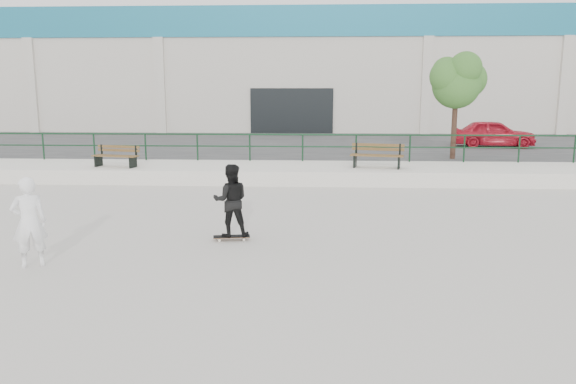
# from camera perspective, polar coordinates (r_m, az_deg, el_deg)

# --- Properties ---
(ground) EXTENTS (120.00, 120.00, 0.00)m
(ground) POSITION_cam_1_polar(r_m,az_deg,el_deg) (10.85, -5.32, -6.83)
(ground) COLOR #B4AEA4
(ground) RESTS_ON ground
(ledge) EXTENTS (30.00, 3.00, 0.50)m
(ledge) POSITION_cam_1_polar(r_m,az_deg,el_deg) (20.02, -1.47, 1.99)
(ledge) COLOR silver
(ledge) RESTS_ON ground
(parking_strip) EXTENTS (60.00, 14.00, 0.50)m
(parking_strip) POSITION_cam_1_polar(r_m,az_deg,el_deg) (28.44, -0.16, 4.54)
(parking_strip) COLOR #353535
(parking_strip) RESTS_ON ground
(railing) EXTENTS (28.00, 0.06, 1.03)m
(railing) POSITION_cam_1_polar(r_m,az_deg,el_deg) (21.19, -1.22, 5.17)
(railing) COLOR #13351E
(railing) RESTS_ON ledge
(commercial_building) EXTENTS (44.20, 16.33, 8.00)m
(commercial_building) POSITION_cam_1_polar(r_m,az_deg,el_deg) (42.28, 0.88, 12.38)
(commercial_building) COLOR beige
(commercial_building) RESTS_ON ground
(bench_left) EXTENTS (1.69, 0.80, 0.75)m
(bench_left) POSITION_cam_1_polar(r_m,az_deg,el_deg) (20.55, -17.05, 3.50)
(bench_left) COLOR #4E391B
(bench_left) RESTS_ON ledge
(bench_right) EXTENTS (1.88, 0.89, 0.84)m
(bench_right) POSITION_cam_1_polar(r_m,az_deg,el_deg) (19.68, 9.05, 3.66)
(bench_right) COLOR #4E391B
(bench_right) RESTS_ON ledge
(tree) EXTENTS (2.29, 2.03, 4.06)m
(tree) POSITION_cam_1_polar(r_m,az_deg,el_deg) (22.73, 16.83, 10.91)
(tree) COLOR #452C22
(tree) RESTS_ON parking_strip
(red_car) EXTENTS (3.85, 1.91, 1.26)m
(red_car) POSITION_cam_1_polar(r_m,az_deg,el_deg) (27.96, 20.16, 5.61)
(red_car) COLOR red
(red_car) RESTS_ON parking_strip
(skateboard) EXTENTS (0.80, 0.33, 0.09)m
(skateboard) POSITION_cam_1_polar(r_m,az_deg,el_deg) (12.17, -5.75, -4.55)
(skateboard) COLOR black
(skateboard) RESTS_ON ground
(standing_skater) EXTENTS (0.84, 0.70, 1.56)m
(standing_skater) POSITION_cam_1_polar(r_m,az_deg,el_deg) (11.98, -5.82, -0.85)
(standing_skater) COLOR black
(standing_skater) RESTS_ON skateboard
(seated_skater) EXTENTS (0.73, 0.65, 1.67)m
(seated_skater) POSITION_cam_1_polar(r_m,az_deg,el_deg) (11.21, -24.82, -2.80)
(seated_skater) COLOR white
(seated_skater) RESTS_ON ground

